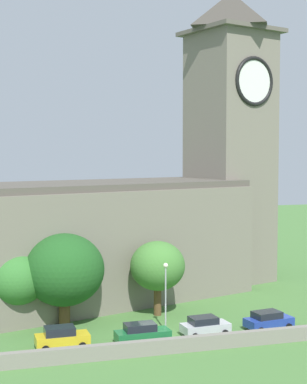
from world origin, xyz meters
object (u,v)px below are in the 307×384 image
object	(u,v)px
car_green	(142,333)
streetlamp_west_mid	(166,285)
car_yellow	(62,337)
tree_by_tower	(18,279)
tree_churchyard	(158,266)
tree_riverside_east	(64,270)
car_blue	(268,320)
car_silver	(205,326)
church	(155,201)

from	to	relation	value
car_green	streetlamp_west_mid	world-z (taller)	streetlamp_west_mid
car_yellow	tree_by_tower	distance (m)	8.46
car_yellow	tree_churchyard	bearing A→B (deg)	35.70
car_green	streetlamp_west_mid	bearing A→B (deg)	43.36
streetlamp_west_mid	tree_riverside_east	bearing A→B (deg)	151.40
car_blue	car_silver	bearing A→B (deg)	-179.36
car_silver	tree_riverside_east	xyz separation A→B (m)	(-11.42, 6.73, 4.35)
church	car_silver	world-z (taller)	church
car_silver	tree_by_tower	distance (m)	17.52
car_yellow	tree_riverside_east	world-z (taller)	tree_riverside_east
car_green	car_yellow	bearing A→B (deg)	174.35
church	car_yellow	size ratio (longest dim) A/B	8.80
car_yellow	streetlamp_west_mid	xyz separation A→B (m)	(9.66, 2.15, 3.31)
streetlamp_west_mid	tree_churchyard	bearing A→B (deg)	80.76
car_silver	car_blue	world-z (taller)	car_blue
church	tree_riverside_east	size ratio (longest dim) A/B	4.52
car_yellow	car_green	bearing A→B (deg)	-5.65
car_blue	tree_churchyard	bearing A→B (deg)	137.98
tree_by_tower	car_yellow	bearing A→B (deg)	-66.87
car_silver	car_blue	xyz separation A→B (m)	(6.21, 0.07, 0.00)
car_yellow	car_green	xyz separation A→B (m)	(6.68, -0.66, -0.03)
streetlamp_west_mid	tree_churchyard	size ratio (longest dim) A/B	0.84
tree_churchyard	car_silver	bearing A→B (deg)	-74.57
streetlamp_west_mid	tree_by_tower	xyz separation A→B (m)	(-12.67, 4.90, 0.27)
tree_by_tower	tree_churchyard	bearing A→B (deg)	2.22
tree_riverside_east	church	bearing A→B (deg)	42.47
car_silver	car_blue	distance (m)	6.21
streetlamp_west_mid	tree_churchyard	xyz separation A→B (m)	(0.88, 5.42, 0.68)
church	tree_churchyard	size ratio (longest dim) A/B	5.26
car_yellow	tree_churchyard	world-z (taller)	tree_churchyard
car_yellow	car_green	world-z (taller)	car_yellow
streetlamp_west_mid	tree_riverside_east	world-z (taller)	tree_riverside_east
car_green	tree_riverside_east	world-z (taller)	tree_riverside_east
tree_riverside_east	car_blue	bearing A→B (deg)	-20.70
car_silver	streetlamp_west_mid	distance (m)	4.98
tree_riverside_east	tree_by_tower	size ratio (longest dim) A/B	1.25
car_blue	streetlamp_west_mid	xyz separation A→B (m)	(-9.18, 2.05, 3.38)
car_silver	church	bearing A→B (deg)	87.46
church	tree_by_tower	distance (m)	20.61
car_yellow	tree_by_tower	world-z (taller)	tree_by_tower
streetlamp_west_mid	car_green	bearing A→B (deg)	-136.64
church	car_blue	world-z (taller)	church
church	car_silver	distance (m)	20.38
car_green	car_silver	bearing A→B (deg)	6.63
church	car_green	xyz separation A→B (m)	(-6.74, -18.61, -9.63)
car_yellow	streetlamp_west_mid	size ratio (longest dim) A/B	0.71
tree_riverside_east	car_yellow	bearing A→B (deg)	-100.10
tree_by_tower	church	bearing A→B (deg)	33.55
car_yellow	car_silver	xyz separation A→B (m)	(12.62, 0.03, -0.08)
car_silver	tree_riverside_east	size ratio (longest dim) A/B	0.51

